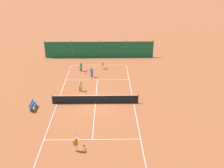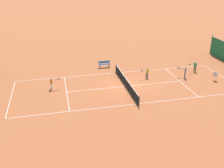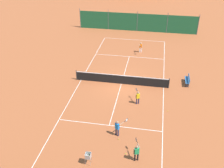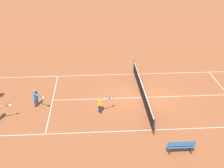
% 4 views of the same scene
% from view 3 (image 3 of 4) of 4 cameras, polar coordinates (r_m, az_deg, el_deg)
% --- Properties ---
extents(ground_plane, '(600.00, 600.00, 0.00)m').
position_cam_3_polar(ground_plane, '(25.76, 2.05, 0.06)').
color(ground_plane, '#A8542D').
extents(court_line_markings, '(8.25, 23.85, 0.01)m').
position_cam_3_polar(court_line_markings, '(25.76, 2.05, 0.06)').
color(court_line_markings, white).
rests_on(court_line_markings, ground).
extents(tennis_net, '(9.18, 0.08, 1.06)m').
position_cam_3_polar(tennis_net, '(25.50, 2.07, 1.02)').
color(tennis_net, '#2D2D2D').
rests_on(tennis_net, ground).
extents(windscreen_fence_far, '(17.28, 0.08, 2.90)m').
position_cam_3_polar(windscreen_fence_far, '(39.36, 5.50, 13.22)').
color(windscreen_fence_far, '#1E6038').
rests_on(windscreen_fence_far, ground).
extents(player_near_service, '(0.89, 0.88, 1.31)m').
position_cam_3_polar(player_near_service, '(19.28, 1.24, -9.33)').
color(player_near_service, '#23284C').
rests_on(player_near_service, ground).
extents(player_far_service, '(0.47, 1.04, 1.22)m').
position_cam_3_polar(player_far_service, '(22.66, 5.63, -2.73)').
color(player_far_service, '#23284C').
rests_on(player_far_service, ground).
extents(player_near_baseline, '(0.41, 1.11, 1.30)m').
position_cam_3_polar(player_near_baseline, '(17.58, 5.38, -14.40)').
color(player_near_baseline, black).
rests_on(player_near_baseline, ground).
extents(player_far_baseline, '(0.42, 1.09, 1.28)m').
position_cam_3_polar(player_far_baseline, '(32.30, 6.27, 8.06)').
color(player_far_baseline, white).
rests_on(player_far_baseline, ground).
extents(tennis_ball_far_corner, '(0.07, 0.07, 0.07)m').
position_cam_3_polar(tennis_ball_far_corner, '(18.41, 3.00, -14.89)').
color(tennis_ball_far_corner, '#CCE033').
rests_on(tennis_ball_far_corner, ground).
extents(tennis_ball_by_net_left, '(0.07, 0.07, 0.07)m').
position_cam_3_polar(tennis_ball_by_net_left, '(19.39, 1.45, -11.92)').
color(tennis_ball_by_net_left, '#CCE033').
rests_on(tennis_ball_by_net_left, ground).
extents(tennis_ball_service_box, '(0.07, 0.07, 0.07)m').
position_cam_3_polar(tennis_ball_service_box, '(22.49, 12.02, -5.76)').
color(tennis_ball_service_box, '#CCE033').
rests_on(tennis_ball_service_box, ground).
extents(ball_hopper, '(0.36, 0.36, 0.89)m').
position_cam_3_polar(ball_hopper, '(17.41, -5.21, -15.44)').
color(ball_hopper, '#B7B7BC').
rests_on(ball_hopper, ground).
extents(courtside_bench, '(0.36, 1.50, 0.84)m').
position_cam_3_polar(courtside_bench, '(26.53, 16.12, 0.85)').
color(courtside_bench, '#336699').
rests_on(courtside_bench, ground).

